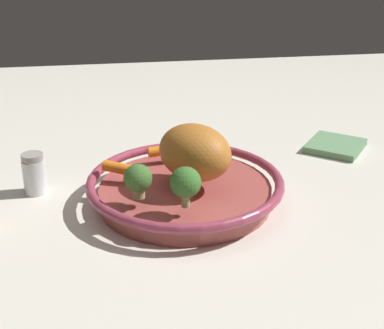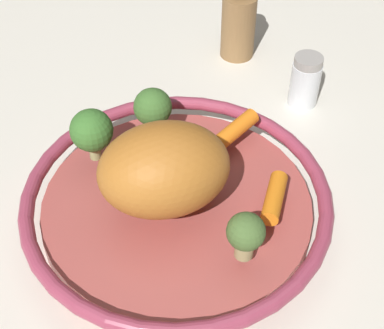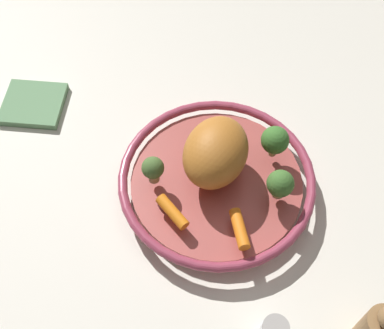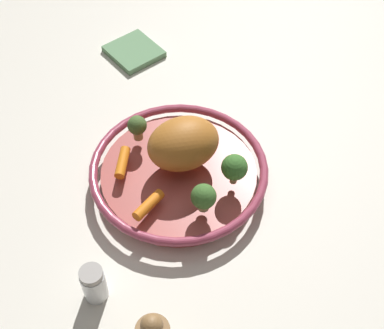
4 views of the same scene
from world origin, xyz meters
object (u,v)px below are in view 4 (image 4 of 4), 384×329
roast_chicken_piece (183,144)px  broccoli_floret_mid (204,197)px  baby_carrot_left (122,162)px  broccoli_floret_edge (137,126)px  serving_bowl (179,173)px  salt_shaker (94,284)px  baby_carrot_right (149,205)px  broccoli_floret_large (234,168)px  dish_towel (134,52)px

roast_chicken_piece → broccoli_floret_mid: roast_chicken_piece is taller
baby_carrot_left → broccoli_floret_edge: bearing=82.8°
serving_bowl → salt_shaker: salt_shaker is taller
baby_carrot_left → baby_carrot_right: (0.07, -0.08, 0.00)m
roast_chicken_piece → salt_shaker: (-0.08, -0.26, -0.06)m
roast_chicken_piece → broccoli_floret_mid: 0.11m
serving_bowl → salt_shaker: bearing=-107.2°
roast_chicken_piece → serving_bowl: bearing=-110.8°
baby_carrot_left → baby_carrot_right: bearing=-48.8°
serving_bowl → broccoli_floret_mid: 0.11m
broccoli_floret_large → salt_shaker: size_ratio=0.87×
roast_chicken_piece → dish_towel: (-0.19, 0.32, -0.08)m
salt_shaker → roast_chicken_piece: bearing=72.6°
broccoli_floret_edge → dish_towel: broccoli_floret_edge is taller
broccoli_floret_large → dish_towel: broccoli_floret_large is taller
roast_chicken_piece → broccoli_floret_large: bearing=-17.1°
baby_carrot_right → broccoli_floret_mid: (0.09, 0.02, 0.02)m
serving_bowl → baby_carrot_left: size_ratio=5.23×
broccoli_floret_large → broccoli_floret_mid: bearing=-121.2°
baby_carrot_right → broccoli_floret_large: broccoli_floret_large is taller
broccoli_floret_large → broccoli_floret_mid: broccoli_floret_large is taller
baby_carrot_left → salt_shaker: bearing=-84.8°
baby_carrot_right → broccoli_floret_large: 0.16m
broccoli_floret_large → salt_shaker: broccoli_floret_large is taller
baby_carrot_right → salt_shaker: salt_shaker is taller
roast_chicken_piece → baby_carrot_right: roast_chicken_piece is taller
baby_carrot_left → serving_bowl: bearing=12.0°
serving_bowl → dish_towel: size_ratio=2.93×
roast_chicken_piece → baby_carrot_left: 0.12m
broccoli_floret_edge → broccoli_floret_mid: broccoli_floret_mid is taller
baby_carrot_right → roast_chicken_piece: bearing=73.7°
baby_carrot_right → dish_towel: (-0.16, 0.44, -0.05)m
serving_bowl → salt_shaker: (-0.08, -0.25, 0.01)m
serving_bowl → broccoli_floret_mid: bearing=-52.5°
broccoli_floret_mid → serving_bowl: bearing=127.5°
broccoli_floret_large → baby_carrot_right: bearing=-146.4°
baby_carrot_left → broccoli_floret_large: 0.20m
broccoli_floret_large → broccoli_floret_mid: (-0.04, -0.07, -0.01)m
broccoli_floret_large → broccoli_floret_mid: 0.08m
broccoli_floret_edge → broccoli_floret_large: bearing=-18.7°
baby_carrot_right → salt_shaker: bearing=-108.2°
serving_bowl → dish_towel: bearing=118.6°
serving_bowl → broccoli_floret_large: size_ratio=5.22×
baby_carrot_left → broccoli_floret_edge: size_ratio=1.19×
roast_chicken_piece → baby_carrot_right: (-0.03, -0.12, -0.04)m
broccoli_floret_mid → baby_carrot_left: bearing=159.5°
serving_bowl → salt_shaker: 0.26m
broccoli_floret_edge → broccoli_floret_mid: bearing=-40.9°
baby_carrot_left → broccoli_floret_mid: 0.17m
baby_carrot_left → broccoli_floret_large: (0.20, 0.01, 0.03)m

